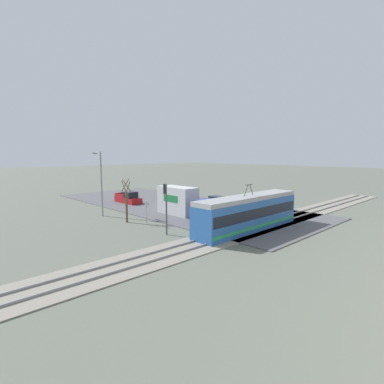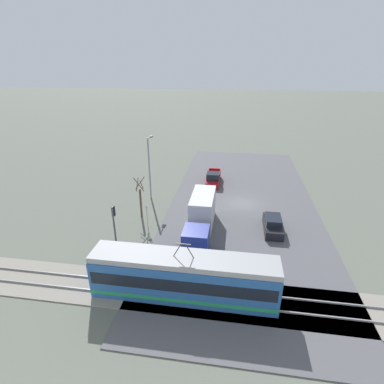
% 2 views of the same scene
% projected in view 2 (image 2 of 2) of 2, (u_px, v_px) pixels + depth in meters
% --- Properties ---
extents(ground_plane, '(320.00, 320.00, 0.00)m').
position_uv_depth(ground_plane, '(242.00, 204.00, 38.08)').
color(ground_plane, '#565B51').
extents(road_surface, '(17.87, 45.16, 0.08)m').
position_uv_depth(road_surface, '(242.00, 203.00, 38.07)').
color(road_surface, '#4C4C51').
rests_on(road_surface, ground).
extents(rail_bed, '(64.36, 4.40, 0.22)m').
position_uv_depth(rail_bed, '(243.00, 301.00, 22.62)').
color(rail_bed, gray).
rests_on(rail_bed, ground).
extents(light_rail_tram, '(13.97, 2.73, 4.65)m').
position_uv_depth(light_rail_tram, '(184.00, 277.00, 22.53)').
color(light_rail_tram, '#235193').
rests_on(light_rail_tram, ground).
extents(box_truck, '(2.39, 9.46, 3.52)m').
position_uv_depth(box_truck, '(201.00, 216.00, 31.44)').
color(box_truck, navy).
rests_on(box_truck, ground).
extents(pickup_truck, '(1.91, 5.28, 1.82)m').
position_uv_depth(pickup_truck, '(213.00, 179.00, 43.92)').
color(pickup_truck, maroon).
rests_on(pickup_truck, ground).
extents(sedan_car_0, '(1.83, 4.53, 1.59)m').
position_uv_depth(sedan_car_0, '(273.00, 225.00, 31.73)').
color(sedan_car_0, black).
rests_on(sedan_car_0, ground).
extents(traffic_light_pole, '(0.28, 0.47, 4.94)m').
position_uv_depth(traffic_light_pole, '(114.00, 224.00, 26.98)').
color(traffic_light_pole, '#47474C').
rests_on(traffic_light_pole, ground).
extents(street_tree, '(1.18, 0.98, 5.00)m').
position_uv_depth(street_tree, '(141.00, 199.00, 33.92)').
color(street_tree, brown).
rests_on(street_tree, ground).
extents(street_lamp_near_crossing, '(0.36, 1.95, 8.07)m').
position_uv_depth(street_lamp_near_crossing, '(150.00, 164.00, 37.88)').
color(street_lamp_near_crossing, gray).
rests_on(street_lamp_near_crossing, ground).
extents(no_parking_sign, '(0.32, 0.08, 2.58)m').
position_uv_depth(no_parking_sign, '(147.00, 214.00, 32.22)').
color(no_parking_sign, gray).
rests_on(no_parking_sign, ground).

